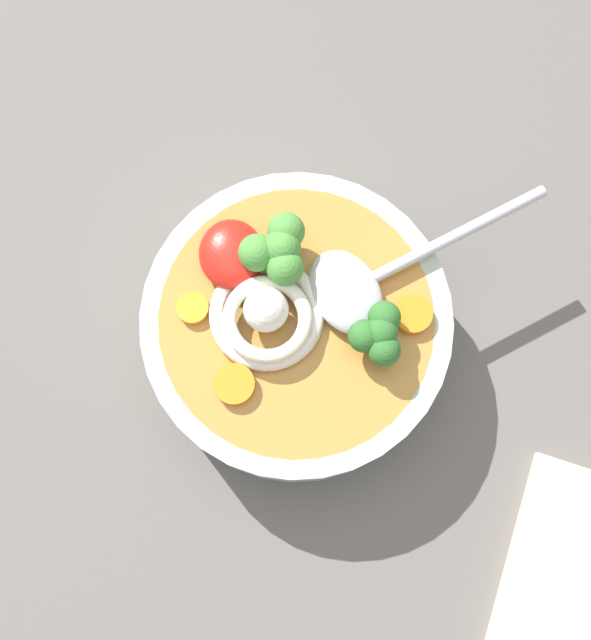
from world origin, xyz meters
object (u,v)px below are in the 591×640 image
object	(u,v)px
noodle_pile	(269,314)
soup_bowl	(296,330)
soup_spoon	(363,283)
folded_napkin	(584,599)

from	to	relation	value
noodle_pile	soup_bowl	bearing A→B (deg)	75.58
soup_bowl	noodle_pile	world-z (taller)	noodle_pile
soup_spoon	folded_napkin	size ratio (longest dim) A/B	1.02
soup_bowl	noodle_pile	bearing A→B (deg)	-104.42
folded_napkin	noodle_pile	bearing A→B (deg)	-139.45
noodle_pile	folded_napkin	world-z (taller)	noodle_pile
soup_bowl	folded_napkin	bearing A→B (deg)	38.44
folded_napkin	soup_spoon	bearing A→B (deg)	-152.14
noodle_pile	soup_spoon	world-z (taller)	noodle_pile
folded_napkin	soup_bowl	bearing A→B (deg)	-141.56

